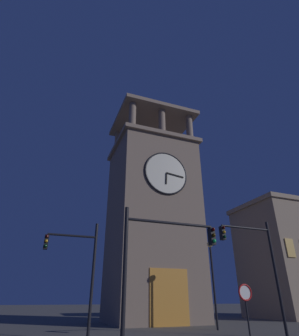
% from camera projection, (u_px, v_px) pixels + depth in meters
% --- Properties ---
extents(ground_plane, '(200.00, 200.00, 0.00)m').
position_uv_depth(ground_plane, '(170.00, 325.00, 21.39)').
color(ground_plane, '#56544F').
extents(clocktower, '(8.17, 7.62, 22.88)m').
position_uv_depth(clocktower, '(152.00, 219.00, 26.70)').
color(clocktower, gray).
rests_on(clocktower, ground_plane).
extents(traffic_signal_near, '(3.44, 0.41, 6.04)m').
position_uv_depth(traffic_signal_near, '(258.00, 257.00, 15.49)').
color(traffic_signal_near, black).
rests_on(traffic_signal_near, ground_plane).
extents(traffic_signal_mid, '(4.14, 0.41, 5.23)m').
position_uv_depth(traffic_signal_mid, '(159.00, 252.00, 11.09)').
color(traffic_signal_mid, black).
rests_on(traffic_signal_mid, ground_plane).
extents(traffic_signal_far, '(2.81, 0.41, 5.75)m').
position_uv_depth(traffic_signal_far, '(78.00, 262.00, 14.73)').
color(traffic_signal_far, black).
rests_on(traffic_signal_far, ground_plane).
extents(street_lamp, '(0.44, 0.44, 5.66)m').
position_uv_depth(street_lamp, '(212.00, 267.00, 19.48)').
color(street_lamp, black).
rests_on(street_lamp, ground_plane).
extents(no_horn_sign, '(0.78, 0.14, 2.49)m').
position_uv_depth(no_horn_sign, '(245.00, 296.00, 13.29)').
color(no_horn_sign, black).
rests_on(no_horn_sign, ground_plane).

